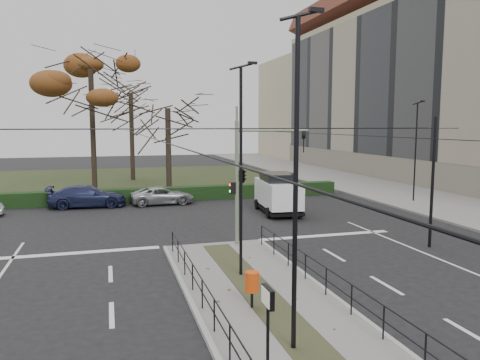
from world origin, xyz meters
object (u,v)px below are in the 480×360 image
at_px(parked_car_fourth, 163,196).
at_px(rust_tree, 91,70).
at_px(streetlamp_median_near, 296,182).
at_px(streetlamp_sidewalk, 416,150).
at_px(bare_tree_center, 131,100).
at_px(bare_tree_near, 168,115).
at_px(streetlamp_median_far, 241,169).
at_px(white_van, 278,192).
at_px(traffic_light, 244,173).
at_px(parked_car_third, 87,196).
at_px(litter_bin, 252,282).
at_px(info_panel, 268,308).

xyz_separation_m(parked_car_fourth, rust_tree, (-4.82, 8.39, 9.56)).
distance_m(streetlamp_median_near, streetlamp_sidewalk, 25.14).
xyz_separation_m(bare_tree_center, bare_tree_near, (2.33, -10.19, -1.62)).
height_order(streetlamp_median_near, bare_tree_near, bare_tree_near).
height_order(streetlamp_sidewalk, parked_car_fourth, streetlamp_sidewalk).
xyz_separation_m(streetlamp_median_far, streetlamp_sidewalk, (16.68, 12.70, -0.27)).
bearing_deg(white_van, rust_tree, 130.16).
height_order(parked_car_fourth, white_van, white_van).
distance_m(traffic_light, bare_tree_near, 17.54).
bearing_deg(white_van, bare_tree_near, 120.00).
bearing_deg(parked_car_third, streetlamp_sidewalk, -98.70).
relative_size(streetlamp_sidewalk, parked_car_fourth, 1.61).
bearing_deg(streetlamp_median_near, traffic_light, 80.64).
xyz_separation_m(streetlamp_median_near, bare_tree_near, (0.42, 27.44, 2.11)).
bearing_deg(traffic_light, streetlamp_median_far, -107.43).
height_order(bare_tree_center, bare_tree_near, bare_tree_center).
relative_size(white_van, bare_tree_center, 0.44).
xyz_separation_m(traffic_light, parked_car_third, (-7.42, 12.88, -2.69)).
bearing_deg(streetlamp_median_near, white_van, 70.78).
relative_size(streetlamp_sidewalk, bare_tree_center, 0.63).
height_order(litter_bin, streetlamp_median_near, streetlamp_median_near).
bearing_deg(streetlamp_median_far, streetlamp_median_near, -93.02).
distance_m(streetlamp_median_far, parked_car_fourth, 17.42).
height_order(streetlamp_median_near, parked_car_fourth, streetlamp_median_near).
xyz_separation_m(info_panel, streetlamp_median_far, (1.47, 7.13, 2.26)).
bearing_deg(parked_car_fourth, streetlamp_median_near, 179.38).
xyz_separation_m(streetlamp_median_near, white_van, (6.12, 17.56, -2.98)).
relative_size(traffic_light, bare_tree_center, 0.50).
bearing_deg(streetlamp_sidewalk, streetlamp_median_far, -142.71).
xyz_separation_m(streetlamp_median_near, parked_car_fourth, (-0.62, 22.88, -3.69)).
bearing_deg(streetlamp_sidewalk, bare_tree_near, 151.72).
relative_size(litter_bin, parked_car_third, 0.22).
relative_size(parked_car_third, bare_tree_center, 0.45).
relative_size(info_panel, rust_tree, 0.16).
bearing_deg(parked_car_fourth, traffic_light, -171.87).
distance_m(parked_car_fourth, bare_tree_near, 7.46).
xyz_separation_m(info_panel, parked_car_fourth, (0.54, 24.18, -1.19)).
xyz_separation_m(litter_bin, parked_car_third, (-5.50, 20.34, -0.18)).
bearing_deg(streetlamp_sidewalk, white_van, -174.92).
bearing_deg(streetlamp_median_near, rust_tree, 99.86).
height_order(streetlamp_sidewalk, bare_tree_center, bare_tree_center).
bearing_deg(bare_tree_center, parked_car_third, -104.75).
bearing_deg(bare_tree_center, rust_tree, -118.97).
distance_m(litter_bin, streetlamp_median_near, 4.36).
xyz_separation_m(litter_bin, streetlamp_median_far, (0.55, 3.08, 3.13)).
xyz_separation_m(traffic_light, bare_tree_center, (-3.59, 27.43, 4.61)).
distance_m(litter_bin, white_van, 16.13).
bearing_deg(litter_bin, streetlamp_median_far, 79.87).
bearing_deg(parked_car_fourth, streetlamp_sidewalk, -106.03).
relative_size(streetlamp_sidewalk, bare_tree_near, 0.79).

